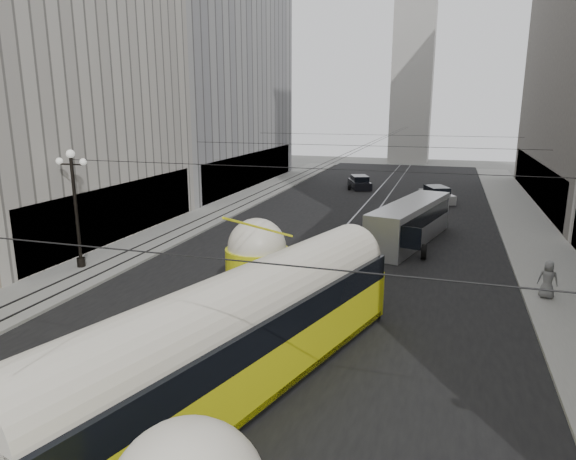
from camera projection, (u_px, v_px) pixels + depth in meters
The scene contains 14 objects.
road at pixel (356, 227), 37.96m from camera, with size 20.00×85.00×0.02m, color black.
sidewalk_left at pixel (226, 208), 44.68m from camera, with size 4.00×72.00×0.15m, color gray.
sidewalk_right at pixel (526, 227), 37.70m from camera, with size 4.00×72.00×0.15m, color gray.
rail_left at pixel (346, 226), 38.18m from camera, with size 0.12×85.00×0.04m, color gray.
rail_right at pixel (366, 228), 37.74m from camera, with size 0.12×85.00×0.04m, color gray.
building_left_far at pixel (200, 52), 54.76m from camera, with size 12.60×28.60×28.60m.
distant_tower at pixel (413, 64), 78.46m from camera, with size 6.00×6.00×31.36m.
lamppost_left_mid at pixel (75, 202), 27.30m from camera, with size 1.86×0.44×6.37m.
catenary at pixel (357, 148), 35.60m from camera, with size 25.00×72.00×0.23m.
streetcar at pixel (239, 334), 15.72m from camera, with size 7.19×17.37×3.95m.
city_bus at pixel (410, 221), 33.23m from camera, with size 4.67×10.91×2.68m.
sedan_white_far at pixel (436, 195), 47.65m from camera, with size 3.55×5.01×1.46m.
sedan_dark_far at pixel (360, 183), 55.40m from camera, with size 3.29×4.80×1.40m.
pedestrian_sidewalk_right at pixel (548, 279), 23.36m from camera, with size 0.87×0.53×1.77m, color slate.
Camera 1 is at (6.27, -4.25, 8.75)m, focal length 32.00 mm.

